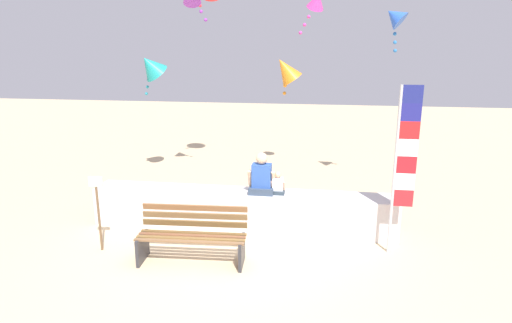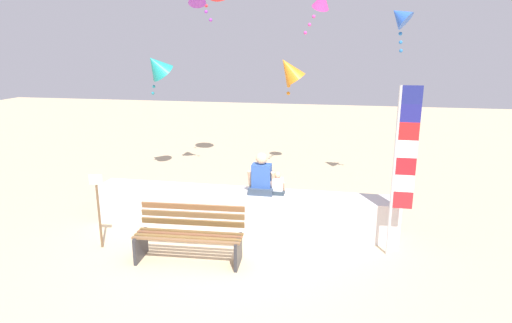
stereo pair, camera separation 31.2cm
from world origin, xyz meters
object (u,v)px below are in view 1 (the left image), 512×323
Objects in this scene: park_bench at (192,236)px; sign_post at (98,207)px; kite_blue at (394,17)px; flag_banner at (402,158)px; kite_orange at (286,70)px; person_adult at (262,177)px; person_child at (278,185)px; kite_teal at (151,66)px; kite_magenta at (317,1)px.

sign_post is at bearing 175.65° from park_bench.
park_bench is at bearing -132.18° from kite_blue.
park_bench is 3.63m from flag_banner.
kite_orange reaches higher than park_bench.
person_adult is 0.33m from person_child.
kite_blue reaches higher than sign_post.
park_bench is 6.28m from kite_blue.
kite_teal is (-5.55, 3.40, 1.27)m from flag_banner.
person_child is 0.47× the size of kite_orange.
park_bench is at bearing -124.00° from person_adult.
kite_magenta reaches higher than flag_banner.
flag_banner is at bearing -16.16° from person_child.
kite_magenta reaches higher than sign_post.
kite_blue reaches higher than flag_banner.
flag_banner is 2.71× the size of kite_blue.
flag_banner is (3.32, 0.80, 1.24)m from park_bench.
kite_blue is (3.46, 3.82, 3.60)m from park_bench.
park_bench is at bearing -4.35° from sign_post.
park_bench is 4.10× the size of person_child.
kite_magenta is at bearing 51.42° from sign_post.
kite_orange is at bearing -167.93° from kite_blue.
kite_orange reaches higher than person_child.
person_child is 4.90m from kite_teal.
kite_magenta is at bearing 79.98° from person_child.
flag_banner is at bearing -50.13° from kite_orange.
sign_post is (-3.46, -4.33, -3.63)m from kite_magenta.
flag_banner is 3.84m from kite_blue.
kite_orange is 2.56m from kite_blue.
kite_blue is at bearing 12.07° from kite_orange.
person_adult is 4.59m from kite_blue.
kite_orange is 3.53m from kite_teal.
flag_banner is at bearing -31.51° from kite_teal.
flag_banner is 4.83m from kite_magenta.
sign_post is at bearing -144.27° from kite_blue.
kite_orange is at bearing 82.45° from person_adult.
sign_post is (-2.61, -1.27, -0.26)m from person_adult.
person_child is at bearing 163.84° from flag_banner.
kite_blue reaches higher than person_adult.
kite_magenta is at bearing 74.58° from person_adult.
kite_magenta is 0.98× the size of kite_blue.
park_bench is 1.93m from person_child.
flag_banner reaches higher than park_bench.
park_bench is 4.33m from kite_orange.
person_adult is at bearing 165.83° from flag_banner.
kite_magenta is 1.97m from kite_orange.
flag_banner is (2.07, -0.60, 0.75)m from person_child.
kite_orange reaches higher than person_adult.
kite_blue is at bearing 43.89° from person_adult.
kite_blue is at bearing 47.82° from park_bench.
person_adult is 0.59× the size of sign_post.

